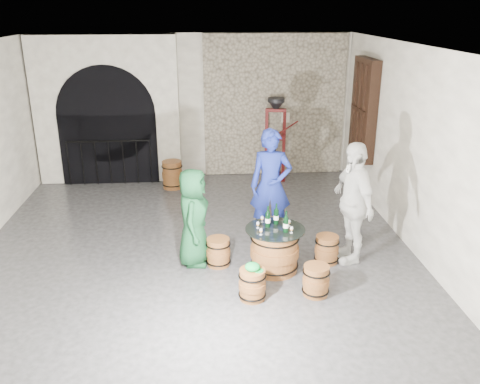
{
  "coord_description": "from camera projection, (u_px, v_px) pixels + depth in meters",
  "views": [
    {
      "loc": [
        0.15,
        -7.48,
        3.77
      ],
      "look_at": [
        0.71,
        -0.15,
        1.05
      ],
      "focal_mm": 38.0,
      "sensor_mm": 36.0,
      "label": 1
    }
  ],
  "objects": [
    {
      "name": "ground",
      "position": [
        196.0,
        250.0,
        8.29
      ],
      "size": [
        8.0,
        8.0,
        0.0
      ],
      "primitive_type": "plane",
      "color": "#2B2B2E",
      "rests_on": "ground"
    },
    {
      "name": "wall_back",
      "position": [
        195.0,
        107.0,
        11.48
      ],
      "size": [
        8.0,
        0.0,
        8.0
      ],
      "primitive_type": "plane",
      "rotation": [
        1.57,
        0.0,
        0.0
      ],
      "color": "white",
      "rests_on": "ground"
    },
    {
      "name": "wall_front",
      "position": [
        187.0,
        298.0,
        4.0
      ],
      "size": [
        8.0,
        0.0,
        8.0
      ],
      "primitive_type": "plane",
      "rotation": [
        -1.57,
        0.0,
        0.0
      ],
      "color": "white",
      "rests_on": "ground"
    },
    {
      "name": "wall_right",
      "position": [
        416.0,
        151.0,
        7.98
      ],
      "size": [
        0.0,
        8.0,
        8.0
      ],
      "primitive_type": "plane",
      "rotation": [
        1.57,
        0.0,
        -1.57
      ],
      "color": "white",
      "rests_on": "ground"
    },
    {
      "name": "ceiling",
      "position": [
        189.0,
        47.0,
        7.18
      ],
      "size": [
        8.0,
        8.0,
        0.0
      ],
      "primitive_type": "plane",
      "rotation": [
        3.14,
        0.0,
        0.0
      ],
      "color": "beige",
      "rests_on": "wall_back"
    },
    {
      "name": "stone_facing_panel",
      "position": [
        274.0,
        106.0,
        11.55
      ],
      "size": [
        3.2,
        0.12,
        3.18
      ],
      "primitive_type": "cube",
      "color": "gray",
      "rests_on": "ground"
    },
    {
      "name": "arched_opening",
      "position": [
        108.0,
        111.0,
        11.1
      ],
      "size": [
        3.1,
        0.6,
        3.19
      ],
      "color": "white",
      "rests_on": "ground"
    },
    {
      "name": "shuttered_window",
      "position": [
        363.0,
        109.0,
        10.15
      ],
      "size": [
        0.23,
        1.1,
        2.0
      ],
      "color": "black",
      "rests_on": "wall_right"
    },
    {
      "name": "barrel_table",
      "position": [
        275.0,
        250.0,
        7.55
      ],
      "size": [
        0.88,
        0.88,
        0.68
      ],
      "color": "brown",
      "rests_on": "ground"
    },
    {
      "name": "barrel_stool_left",
      "position": [
        218.0,
        252.0,
        7.75
      ],
      "size": [
        0.38,
        0.38,
        0.44
      ],
      "color": "brown",
      "rests_on": "ground"
    },
    {
      "name": "barrel_stool_far",
      "position": [
        271.0,
        233.0,
        8.41
      ],
      "size": [
        0.38,
        0.38,
        0.44
      ],
      "color": "brown",
      "rests_on": "ground"
    },
    {
      "name": "barrel_stool_right",
      "position": [
        327.0,
        249.0,
        7.84
      ],
      "size": [
        0.38,
        0.38,
        0.44
      ],
      "color": "brown",
      "rests_on": "ground"
    },
    {
      "name": "barrel_stool_near_right",
      "position": [
        316.0,
        280.0,
        6.95
      ],
      "size": [
        0.38,
        0.38,
        0.44
      ],
      "color": "brown",
      "rests_on": "ground"
    },
    {
      "name": "barrel_stool_near_left",
      "position": [
        252.0,
        284.0,
        6.85
      ],
      "size": [
        0.38,
        0.38,
        0.44
      ],
      "color": "brown",
      "rests_on": "ground"
    },
    {
      "name": "green_cap",
      "position": [
        253.0,
        267.0,
        6.76
      ],
      "size": [
        0.25,
        0.2,
        0.11
      ],
      "color": "#0B822F",
      "rests_on": "barrel_stool_near_left"
    },
    {
      "name": "person_green",
      "position": [
        193.0,
        217.0,
        7.63
      ],
      "size": [
        0.59,
        0.81,
        1.53
      ],
      "primitive_type": "imported",
      "rotation": [
        0.0,
        0.0,
        1.43
      ],
      "color": "#124122",
      "rests_on": "ground"
    },
    {
      "name": "person_blue",
      "position": [
        271.0,
        185.0,
        8.43
      ],
      "size": [
        0.74,
        0.53,
        1.9
      ],
      "primitive_type": "imported",
      "rotation": [
        0.0,
        0.0,
        -0.12
      ],
      "color": "navy",
      "rests_on": "ground"
    },
    {
      "name": "person_white",
      "position": [
        353.0,
        203.0,
        7.69
      ],
      "size": [
        0.66,
        1.18,
        1.9
      ],
      "primitive_type": "imported",
      "rotation": [
        0.0,
        0.0,
        -1.38
      ],
      "color": "silver",
      "rests_on": "ground"
    },
    {
      "name": "wine_bottle_left",
      "position": [
        268.0,
        219.0,
        7.46
      ],
      "size": [
        0.08,
        0.08,
        0.32
      ],
      "color": "black",
      "rests_on": "barrel_table"
    },
    {
      "name": "wine_bottle_center",
      "position": [
        286.0,
        224.0,
        7.29
      ],
      "size": [
        0.08,
        0.08,
        0.32
      ],
      "color": "black",
      "rests_on": "barrel_table"
    },
    {
      "name": "wine_bottle_right",
      "position": [
        276.0,
        216.0,
        7.56
      ],
      "size": [
        0.08,
        0.08,
        0.32
      ],
      "color": "black",
      "rests_on": "barrel_table"
    },
    {
      "name": "tasting_glass_a",
      "position": [
        261.0,
        232.0,
        7.22
      ],
      "size": [
        0.05,
        0.05,
        0.1
      ],
      "primitive_type": null,
      "color": "orange",
      "rests_on": "barrel_table"
    },
    {
      "name": "tasting_glass_b",
      "position": [
        289.0,
        223.0,
        7.5
      ],
      "size": [
        0.05,
        0.05,
        0.1
      ],
      "primitive_type": null,
      "color": "orange",
      "rests_on": "barrel_table"
    },
    {
      "name": "tasting_glass_c",
      "position": [
        262.0,
        219.0,
        7.63
      ],
      "size": [
        0.05,
        0.05,
        0.1
      ],
      "primitive_type": null,
      "color": "orange",
      "rests_on": "barrel_table"
    },
    {
      "name": "tasting_glass_d",
      "position": [
        287.0,
        221.0,
        7.57
      ],
      "size": [
        0.05,
        0.05,
        0.1
      ],
      "primitive_type": null,
      "color": "orange",
      "rests_on": "barrel_table"
    },
    {
      "name": "tasting_glass_e",
      "position": [
        291.0,
        230.0,
        7.28
      ],
      "size": [
        0.05,
        0.05,
        0.1
      ],
      "primitive_type": null,
      "color": "orange",
      "rests_on": "barrel_table"
    },
    {
      "name": "tasting_glass_f",
      "position": [
        258.0,
        225.0,
        7.44
      ],
      "size": [
        0.05,
        0.05,
        0.1
      ],
      "primitive_type": null,
      "color": "orange",
      "rests_on": "barrel_table"
    },
    {
      "name": "side_barrel",
      "position": [
        172.0,
        175.0,
        11.01
      ],
      "size": [
        0.46,
        0.46,
        0.61
      ],
      "rotation": [
        0.0,
        0.0,
        -0.29
      ],
      "color": "brown",
      "rests_on": "ground"
    },
    {
      "name": "corking_press",
      "position": [
        275.0,
        133.0,
        11.33
      ],
      "size": [
        0.78,
        0.51,
        1.86
      ],
      "rotation": [
        0.0,
        0.0,
        -0.21
      ],
      "color": "#510F0D",
      "rests_on": "ground"
    },
    {
      "name": "control_box",
      "position": [
        285.0,
        117.0,
        11.58
      ],
      "size": [
        0.18,
        0.1,
        0.22
      ],
      "primitive_type": "cube",
      "color": "silver",
      "rests_on": "wall_back"
    }
  ]
}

